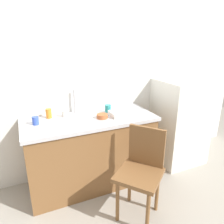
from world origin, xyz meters
name	(u,v)px	position (x,y,z in m)	size (l,w,h in m)	color
ground_plane	(122,216)	(0.00, 0.00, 0.00)	(8.00, 8.00, 0.00)	#9E998E
back_wall	(87,75)	(0.00, 1.00, 1.27)	(4.80, 0.10, 2.54)	silver
cabinet_base	(91,153)	(-0.10, 0.65, 0.40)	(1.44, 0.60, 0.81)	brown
countertop	(90,119)	(-0.10, 0.65, 0.83)	(1.48, 0.64, 0.04)	#B7B7BC
faucet	(75,101)	(-0.20, 0.90, 0.98)	(0.02, 0.02, 0.27)	#B7B7BC
refrigerator	(179,122)	(1.21, 0.65, 0.59)	(0.63, 0.59, 1.18)	silver
chair	(141,169)	(0.19, 0.00, 0.50)	(0.56, 0.56, 0.89)	brown
dish_tray	(122,113)	(0.27, 0.58, 0.87)	(0.28, 0.20, 0.05)	white
terracotta_bowl	(102,116)	(0.03, 0.59, 0.87)	(0.12, 0.12, 0.05)	#B25B33
cup_orange	(49,113)	(-0.52, 0.83, 0.90)	(0.06, 0.06, 0.11)	orange
cup_blue	(35,121)	(-0.67, 0.69, 0.89)	(0.07, 0.07, 0.08)	blue
cup_teal	(108,108)	(0.17, 0.75, 0.89)	(0.07, 0.07, 0.09)	teal
cup_white	(65,114)	(-0.35, 0.80, 0.88)	(0.07, 0.07, 0.08)	white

